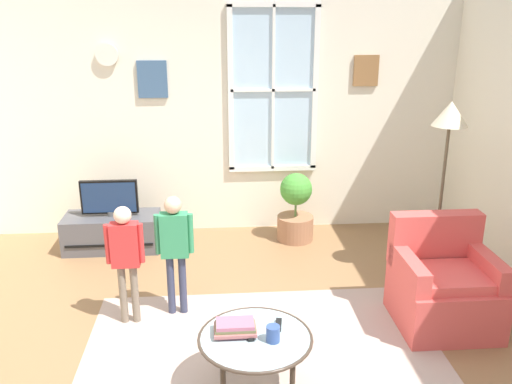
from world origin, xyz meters
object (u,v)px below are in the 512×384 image
coffee_table (255,340)px  television (109,197)px  remote_near_books (249,334)px  armchair (443,286)px  remote_near_cup (278,325)px  potted_plant_by_window (296,209)px  person_green_shirt (175,242)px  book_stack (235,328)px  person_red_shirt (125,252)px  tv_stand (113,232)px  cup (273,334)px  floor_lamp (449,133)px

coffee_table → television: bearing=118.9°
remote_near_books → armchair: bearing=24.5°
remote_near_cup → coffee_table: bearing=-145.4°
potted_plant_by_window → person_green_shirt: bearing=-129.7°
book_stack → potted_plant_by_window: 2.64m
remote_near_books → person_red_shirt: 1.34m
person_green_shirt → person_red_shirt: bearing=-163.2°
coffee_table → remote_near_cup: remote_near_cup is taller
tv_stand → person_green_shirt: person_green_shirt is taller
potted_plant_by_window → armchair: bearing=-62.3°
tv_stand → cup: 2.95m
person_red_shirt → person_green_shirt: bearing=16.8°
person_green_shirt → remote_near_books: bearing=-62.9°
book_stack → person_red_shirt: bearing=132.6°
remote_near_cup → book_stack: bearing=-167.6°
remote_near_books → floor_lamp: floor_lamp is taller
television → cup: 2.93m
remote_near_books → coffee_table: bearing=-21.4°
cup → person_red_shirt: 1.49m
coffee_table → cup: cup is taller
tv_stand → armchair: armchair is taller
coffee_table → book_stack: 0.16m
person_green_shirt → floor_lamp: (2.43, 0.45, 0.78)m
remote_near_books → person_red_shirt: (-0.93, 0.95, 0.19)m
book_stack → television: bearing=117.0°
armchair → cup: (-1.49, -0.82, 0.16)m
tv_stand → remote_near_cup: 2.83m
coffee_table → floor_lamp: (1.85, 1.53, 1.03)m
armchair → floor_lamp: bearing=72.1°
television → book_stack: 2.73m
tv_stand → cup: cup is taller
remote_near_cup → person_green_shirt: 1.24m
cup → person_red_shirt: size_ratio=0.11×
book_stack → remote_near_books: book_stack is taller
person_red_shirt → floor_lamp: size_ratio=0.59×
television → remote_near_cup: (1.53, -2.36, -0.15)m
floor_lamp → armchair: bearing=-107.9°
tv_stand → armchair: bearing=-30.1°
book_stack → remote_near_cup: 0.30m
book_stack → remote_near_cup: size_ratio=2.00×
floor_lamp → coffee_table: bearing=-140.4°
tv_stand → television: 0.40m
book_stack → person_green_shirt: person_green_shirt is taller
armchair → person_green_shirt: 2.23m
potted_plant_by_window → television: bearing=-177.4°
person_red_shirt → person_green_shirt: person_green_shirt is taller
potted_plant_by_window → cup: bearing=-101.7°
book_stack → cup: size_ratio=2.58×
armchair → cup: 1.71m
remote_near_books → floor_lamp: (1.89, 1.52, 0.99)m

